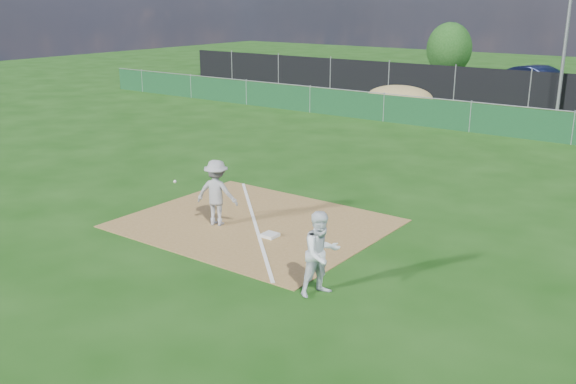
{
  "coord_description": "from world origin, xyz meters",
  "views": [
    {
      "loc": [
        9.47,
        -10.46,
        5.32
      ],
      "look_at": [
        1.01,
        1.0,
        1.0
      ],
      "focal_mm": 40.0,
      "sensor_mm": 36.0,
      "label": 1
    }
  ],
  "objects_px": {
    "car_left": "(467,80)",
    "first_base": "(270,235)",
    "car_mid": "(540,81)",
    "tree_left": "(449,49)",
    "play_at_first": "(217,193)",
    "runner": "(321,254)",
    "light_pole": "(567,27)"
  },
  "relations": [
    {
      "from": "play_at_first",
      "to": "runner",
      "type": "xyz_separation_m",
      "value": [
        4.14,
        -1.69,
        -0.01
      ]
    },
    {
      "from": "light_pole",
      "to": "car_left",
      "type": "bearing_deg",
      "value": 147.03
    },
    {
      "from": "tree_left",
      "to": "light_pole",
      "type": "bearing_deg",
      "value": -45.78
    },
    {
      "from": "runner",
      "to": "light_pole",
      "type": "bearing_deg",
      "value": 27.4
    },
    {
      "from": "first_base",
      "to": "car_left",
      "type": "distance_m",
      "value": 26.86
    },
    {
      "from": "first_base",
      "to": "car_left",
      "type": "height_order",
      "value": "car_left"
    },
    {
      "from": "car_mid",
      "to": "tree_left",
      "type": "bearing_deg",
      "value": 75.68
    },
    {
      "from": "car_left",
      "to": "tree_left",
      "type": "relative_size",
      "value": 1.04
    },
    {
      "from": "first_base",
      "to": "runner",
      "type": "xyz_separation_m",
      "value": [
        2.59,
        -1.78,
        0.76
      ]
    },
    {
      "from": "light_pole",
      "to": "runner",
      "type": "xyz_separation_m",
      "value": [
        1.96,
        -23.99,
        -3.19
      ]
    },
    {
      "from": "play_at_first",
      "to": "car_mid",
      "type": "distance_m",
      "value": 27.16
    },
    {
      "from": "light_pole",
      "to": "tree_left",
      "type": "distance_m",
      "value": 14.76
    },
    {
      "from": "car_mid",
      "to": "car_left",
      "type": "bearing_deg",
      "value": 122.52
    },
    {
      "from": "first_base",
      "to": "play_at_first",
      "type": "height_order",
      "value": "play_at_first"
    },
    {
      "from": "car_left",
      "to": "first_base",
      "type": "bearing_deg",
      "value": -159.12
    },
    {
      "from": "runner",
      "to": "car_mid",
      "type": "distance_m",
      "value": 29.15
    },
    {
      "from": "light_pole",
      "to": "car_left",
      "type": "xyz_separation_m",
      "value": [
        -6.24,
        4.05,
        -3.33
      ]
    },
    {
      "from": "light_pole",
      "to": "play_at_first",
      "type": "xyz_separation_m",
      "value": [
        -2.18,
        -22.3,
        -3.17
      ]
    },
    {
      "from": "play_at_first",
      "to": "tree_left",
      "type": "distance_m",
      "value": 33.76
    },
    {
      "from": "light_pole",
      "to": "play_at_first",
      "type": "height_order",
      "value": "light_pole"
    },
    {
      "from": "tree_left",
      "to": "car_left",
      "type": "bearing_deg",
      "value": -58.42
    },
    {
      "from": "light_pole",
      "to": "first_base",
      "type": "bearing_deg",
      "value": -91.62
    },
    {
      "from": "car_left",
      "to": "car_mid",
      "type": "height_order",
      "value": "car_mid"
    },
    {
      "from": "play_at_first",
      "to": "tree_left",
      "type": "bearing_deg",
      "value": 103.73
    },
    {
      "from": "car_left",
      "to": "tree_left",
      "type": "xyz_separation_m",
      "value": [
        -3.95,
        6.42,
        1.25
      ]
    },
    {
      "from": "car_left",
      "to": "tree_left",
      "type": "bearing_deg",
      "value": 40.4
    },
    {
      "from": "car_mid",
      "to": "tree_left",
      "type": "xyz_separation_m",
      "value": [
        -7.91,
        5.62,
        1.1
      ]
    },
    {
      "from": "runner",
      "to": "car_left",
      "type": "height_order",
      "value": "runner"
    },
    {
      "from": "light_pole",
      "to": "car_left",
      "type": "height_order",
      "value": "light_pole"
    },
    {
      "from": "first_base",
      "to": "car_left",
      "type": "xyz_separation_m",
      "value": [
        -5.61,
        26.26,
        0.61
      ]
    },
    {
      "from": "play_at_first",
      "to": "car_mid",
      "type": "relative_size",
      "value": 0.44
    },
    {
      "from": "play_at_first",
      "to": "tree_left",
      "type": "height_order",
      "value": "tree_left"
    }
  ]
}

